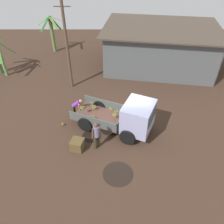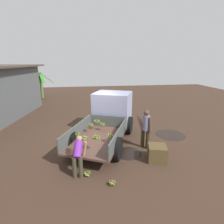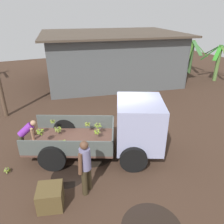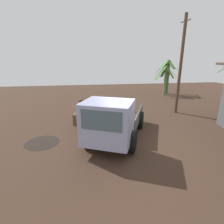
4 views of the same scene
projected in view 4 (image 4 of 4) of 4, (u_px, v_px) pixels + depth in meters
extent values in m
plane|color=#3F2B20|center=(132.00, 144.00, 7.77)|extent=(36.00, 36.00, 0.00)
cylinder|color=black|center=(113.00, 135.00, 8.67)|extent=(1.31, 1.31, 0.01)
cylinder|color=black|center=(98.00, 127.00, 9.62)|extent=(1.11, 1.11, 0.01)
cylinder|color=black|center=(42.00, 143.00, 7.85)|extent=(1.51, 1.51, 0.01)
cube|color=brown|center=(121.00, 120.00, 9.23)|extent=(3.57, 2.97, 0.08)
cube|color=#4E5551|center=(139.00, 116.00, 8.90)|extent=(2.82, 1.29, 0.56)
cube|color=#4E5551|center=(105.00, 113.00, 9.37)|extent=(2.82, 1.29, 0.56)
cube|color=#4E5551|center=(114.00, 125.00, 7.75)|extent=(0.81, 1.75, 0.56)
cube|color=#9FA4CA|center=(108.00, 122.00, 6.77)|extent=(2.17, 2.32, 1.64)
cube|color=#4C606B|center=(101.00, 121.00, 5.95)|extent=(0.63, 1.37, 0.72)
cylinder|color=black|center=(133.00, 142.00, 6.97)|extent=(0.92, 0.57, 0.91)
cylinder|color=black|center=(88.00, 136.00, 7.48)|extent=(0.92, 0.57, 0.91)
cylinder|color=black|center=(141.00, 120.00, 9.42)|extent=(0.92, 0.57, 0.91)
cylinder|color=black|center=(106.00, 117.00, 9.92)|extent=(0.92, 0.57, 0.91)
sphere|color=brown|center=(120.00, 104.00, 10.03)|extent=(0.08, 0.08, 0.08)
cylinder|color=olive|center=(119.00, 105.00, 9.99)|extent=(0.18, 0.16, 0.13)
cylinder|color=olive|center=(120.00, 105.00, 10.00)|extent=(0.07, 0.17, 0.18)
cylinder|color=#90AF26|center=(121.00, 105.00, 10.01)|extent=(0.19, 0.15, 0.12)
cylinder|color=olive|center=(121.00, 105.00, 10.07)|extent=(0.19, 0.07, 0.15)
cylinder|color=#5D781C|center=(120.00, 104.00, 10.11)|extent=(0.12, 0.19, 0.15)
cylinder|color=olive|center=(119.00, 104.00, 10.10)|extent=(0.13, 0.19, 0.14)
cylinder|color=olive|center=(119.00, 105.00, 10.07)|extent=(0.16, 0.10, 0.18)
sphere|color=#3F3929|center=(134.00, 107.00, 9.65)|extent=(0.07, 0.07, 0.07)
cylinder|color=olive|center=(134.00, 107.00, 9.71)|extent=(0.06, 0.14, 0.11)
cylinder|color=olive|center=(133.00, 107.00, 9.71)|extent=(0.10, 0.14, 0.11)
cylinder|color=olive|center=(133.00, 108.00, 9.66)|extent=(0.14, 0.05, 0.12)
cylinder|color=olive|center=(133.00, 108.00, 9.64)|extent=(0.12, 0.09, 0.13)
cylinder|color=olive|center=(134.00, 108.00, 9.62)|extent=(0.05, 0.13, 0.13)
cylinder|color=olive|center=(134.00, 108.00, 9.61)|extent=(0.10, 0.15, 0.10)
cylinder|color=olive|center=(134.00, 108.00, 9.66)|extent=(0.12, 0.06, 0.14)
cylinder|color=#9DB043|center=(134.00, 108.00, 9.70)|extent=(0.11, 0.10, 0.13)
sphere|color=brown|center=(130.00, 112.00, 9.57)|extent=(0.08, 0.08, 0.08)
cylinder|color=olive|center=(132.00, 113.00, 9.60)|extent=(0.21, 0.05, 0.14)
cylinder|color=olive|center=(131.00, 113.00, 9.63)|extent=(0.14, 0.14, 0.19)
cylinder|color=olive|center=(130.00, 112.00, 9.66)|extent=(0.05, 0.21, 0.13)
cylinder|color=olive|center=(129.00, 113.00, 9.63)|extent=(0.17, 0.16, 0.17)
cylinder|color=#98AE4A|center=(129.00, 113.00, 9.58)|extent=(0.20, 0.05, 0.14)
cylinder|color=#8EB23E|center=(129.00, 113.00, 9.52)|extent=(0.19, 0.17, 0.12)
cylinder|color=#99AB3B|center=(131.00, 113.00, 9.50)|extent=(0.05, 0.21, 0.11)
cylinder|color=#8DA135|center=(131.00, 113.00, 9.55)|extent=(0.17, 0.15, 0.16)
sphere|color=brown|center=(111.00, 111.00, 9.45)|extent=(0.08, 0.08, 0.08)
cylinder|color=#9DB14F|center=(110.00, 112.00, 9.45)|extent=(0.22, 0.04, 0.12)
cylinder|color=olive|center=(111.00, 113.00, 9.42)|extent=(0.14, 0.16, 0.19)
cylinder|color=olive|center=(112.00, 113.00, 9.38)|extent=(0.08, 0.22, 0.13)
cylinder|color=#91A93E|center=(113.00, 113.00, 9.45)|extent=(0.21, 0.12, 0.14)
cylinder|color=olive|center=(112.00, 113.00, 9.50)|extent=(0.17, 0.10, 0.19)
cylinder|color=olive|center=(111.00, 112.00, 9.54)|extent=(0.10, 0.19, 0.17)
cylinder|color=olive|center=(110.00, 113.00, 9.52)|extent=(0.13, 0.16, 0.20)
sphere|color=brown|center=(119.00, 119.00, 8.23)|extent=(0.06, 0.06, 0.06)
cylinder|color=#83AD27|center=(118.00, 120.00, 8.28)|extent=(0.16, 0.14, 0.13)
cylinder|color=#8EAE40|center=(118.00, 120.00, 8.21)|extent=(0.18, 0.09, 0.11)
cylinder|color=olive|center=(119.00, 121.00, 8.21)|extent=(0.09, 0.14, 0.16)
cylinder|color=olive|center=(119.00, 121.00, 8.22)|extent=(0.09, 0.14, 0.17)
cylinder|color=#94B230|center=(120.00, 120.00, 8.24)|extent=(0.18, 0.08, 0.10)
cylinder|color=#627419|center=(120.00, 120.00, 8.30)|extent=(0.14, 0.14, 0.15)
cylinder|color=olive|center=(119.00, 120.00, 8.31)|extent=(0.04, 0.17, 0.13)
sphere|color=#463F2D|center=(124.00, 117.00, 8.12)|extent=(0.09, 0.09, 0.09)
cylinder|color=olive|center=(124.00, 119.00, 8.08)|extent=(0.08, 0.19, 0.18)
cylinder|color=olive|center=(126.00, 119.00, 8.12)|extent=(0.20, 0.12, 0.16)
cylinder|color=olive|center=(126.00, 118.00, 8.19)|extent=(0.19, 0.17, 0.12)
cylinder|color=#5D7427|center=(123.00, 118.00, 8.20)|extent=(0.13, 0.20, 0.15)
cylinder|color=#85A433|center=(123.00, 118.00, 8.11)|extent=(0.21, 0.08, 0.12)
sphere|color=#403A29|center=(129.00, 116.00, 8.46)|extent=(0.06, 0.06, 0.06)
cylinder|color=olive|center=(128.00, 117.00, 8.46)|extent=(0.15, 0.09, 0.15)
cylinder|color=olive|center=(129.00, 117.00, 8.44)|extent=(0.05, 0.14, 0.15)
cylinder|color=olive|center=(130.00, 117.00, 8.44)|extent=(0.14, 0.14, 0.12)
cylinder|color=olive|center=(130.00, 117.00, 8.50)|extent=(0.14, 0.06, 0.16)
cylinder|color=olive|center=(130.00, 116.00, 8.53)|extent=(0.13, 0.15, 0.12)
cylinder|color=olive|center=(129.00, 116.00, 8.54)|extent=(0.06, 0.17, 0.11)
cylinder|color=olive|center=(128.00, 116.00, 8.49)|extent=(0.17, 0.10, 0.11)
cylinder|color=brown|center=(180.00, 67.00, 11.27)|extent=(0.20, 0.20, 6.22)
cylinder|color=brown|center=(186.00, 21.00, 10.48)|extent=(1.05, 0.07, 0.07)
cylinder|color=#48673C|center=(167.00, 77.00, 18.12)|extent=(0.35, 0.35, 3.39)
cube|color=#3F6531|center=(171.00, 64.00, 17.25)|extent=(1.00, 0.36, 0.74)
cube|color=#446D28|center=(173.00, 65.00, 17.61)|extent=(0.62, 0.98, 1.02)
cube|color=#547E40|center=(172.00, 65.00, 18.17)|extent=(0.93, 1.24, 0.98)
cube|color=#225419|center=(166.00, 64.00, 18.41)|extent=(1.43, 0.41, 0.96)
cube|color=#496637|center=(162.00, 67.00, 17.93)|extent=(0.65, 1.25, 1.40)
cube|color=#458435|center=(164.00, 65.00, 17.33)|extent=(0.92, 1.34, 0.89)
cylinder|color=#648945|center=(165.00, 81.00, 17.46)|extent=(0.26, 0.26, 2.86)
cube|color=#354F1E|center=(170.00, 72.00, 16.64)|extent=(1.24, 0.42, 1.11)
cube|color=#344D1D|center=(172.00, 72.00, 17.06)|extent=(0.60, 1.09, 1.14)
cube|color=olive|center=(168.00, 71.00, 17.43)|extent=(0.69, 0.75, 1.03)
cube|color=#334D20|center=(164.00, 71.00, 17.59)|extent=(0.88, 0.33, 1.18)
cube|color=#427E37|center=(161.00, 71.00, 17.37)|extent=(0.71, 0.99, 1.12)
cube|color=#487D35|center=(161.00, 73.00, 16.90)|extent=(0.74, 1.34, 1.31)
cylinder|color=#382E1C|center=(80.00, 123.00, 9.09)|extent=(0.23, 0.23, 0.84)
cylinder|color=#382E1C|center=(83.00, 124.00, 8.95)|extent=(0.23, 0.23, 0.84)
cylinder|color=slate|center=(81.00, 109.00, 8.80)|extent=(0.45, 0.45, 0.66)
sphere|color=brown|center=(81.00, 101.00, 8.68)|extent=(0.24, 0.24, 0.24)
cylinder|color=brown|center=(79.00, 109.00, 8.96)|extent=(0.20, 0.19, 0.63)
cylinder|color=brown|center=(86.00, 110.00, 8.77)|extent=(0.31, 0.30, 0.62)
cylinder|color=#3D3A27|center=(130.00, 112.00, 10.98)|extent=(0.16, 0.16, 0.72)
cylinder|color=#3D3A27|center=(126.00, 112.00, 10.98)|extent=(0.16, 0.16, 0.72)
cylinder|color=purple|center=(129.00, 105.00, 10.62)|extent=(0.63, 0.36, 0.57)
sphere|color=tan|center=(129.00, 102.00, 10.27)|extent=(0.20, 0.20, 0.20)
cylinder|color=tan|center=(132.00, 108.00, 10.38)|extent=(0.14, 0.30, 0.53)
cylinder|color=tan|center=(126.00, 108.00, 10.43)|extent=(0.12, 0.20, 0.54)
sphere|color=#423B2B|center=(123.00, 116.00, 11.00)|extent=(0.08, 0.08, 0.08)
cylinder|color=olive|center=(122.00, 117.00, 11.03)|extent=(0.15, 0.09, 0.13)
cylinder|color=olive|center=(122.00, 117.00, 10.98)|extent=(0.16, 0.09, 0.12)
cylinder|color=olive|center=(123.00, 117.00, 10.95)|extent=(0.09, 0.16, 0.12)
cylinder|color=olive|center=(124.00, 117.00, 10.96)|extent=(0.11, 0.16, 0.12)
cylinder|color=olive|center=(124.00, 117.00, 11.02)|extent=(0.17, 0.05, 0.11)
cylinder|color=#A0B250|center=(124.00, 116.00, 11.07)|extent=(0.12, 0.16, 0.11)
cylinder|color=#85A536|center=(123.00, 117.00, 11.06)|extent=(0.06, 0.14, 0.15)
sphere|color=brown|center=(110.00, 114.00, 11.42)|extent=(0.08, 0.08, 0.08)
cylinder|color=olive|center=(111.00, 114.00, 11.49)|extent=(0.10, 0.16, 0.09)
cylinder|color=#91AC42|center=(110.00, 115.00, 11.47)|extent=(0.10, 0.12, 0.15)
cylinder|color=olive|center=(109.00, 115.00, 11.41)|extent=(0.16, 0.08, 0.10)
cylinder|color=olive|center=(110.00, 115.00, 11.38)|extent=(0.10, 0.16, 0.10)
cylinder|color=olive|center=(111.00, 115.00, 11.41)|extent=(0.10, 0.12, 0.15)
cylinder|color=olive|center=(111.00, 114.00, 11.46)|extent=(0.16, 0.08, 0.10)
cube|color=brown|center=(80.00, 119.00, 10.04)|extent=(0.81, 0.81, 0.61)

